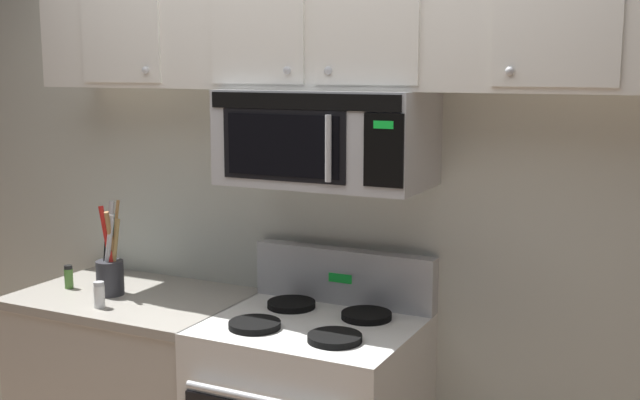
% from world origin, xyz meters
% --- Properties ---
extents(back_wall, '(5.20, 0.10, 2.70)m').
position_xyz_m(back_wall, '(0.00, 0.79, 1.35)').
color(back_wall, silver).
rests_on(back_wall, ground_plane).
extents(over_range_microwave, '(0.76, 0.43, 0.35)m').
position_xyz_m(over_range_microwave, '(-0.00, 0.54, 1.58)').
color(over_range_microwave, '#B7BABF').
extents(upper_cabinets, '(2.50, 0.36, 0.55)m').
position_xyz_m(upper_cabinets, '(-0.00, 0.57, 2.02)').
color(upper_cabinets, white).
extents(counter_segment, '(0.93, 0.65, 0.90)m').
position_xyz_m(counter_segment, '(-0.84, 0.43, 0.45)').
color(counter_segment, '#BCB7AD').
rests_on(counter_segment, ground_plane).
extents(utensil_crock_charcoal, '(0.11, 0.11, 0.39)m').
position_xyz_m(utensil_crock_charcoal, '(-0.92, 0.39, 1.02)').
color(utensil_crock_charcoal, '#2D2D33').
rests_on(utensil_crock_charcoal, counter_segment).
extents(salt_shaker, '(0.04, 0.04, 0.10)m').
position_xyz_m(salt_shaker, '(-0.83, 0.22, 0.95)').
color(salt_shaker, white).
rests_on(salt_shaker, counter_segment).
extents(spice_jar, '(0.04, 0.04, 0.10)m').
position_xyz_m(spice_jar, '(-1.14, 0.38, 0.95)').
color(spice_jar, '#4C7F33').
rests_on(spice_jar, counter_segment).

